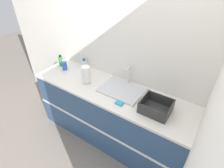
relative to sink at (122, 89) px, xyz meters
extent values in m
plane|color=slate|center=(-0.14, -0.39, -0.92)|extent=(12.00, 12.00, 0.00)
cube|color=silver|center=(-0.14, 0.27, 0.38)|extent=(4.59, 0.06, 2.60)
cube|color=silver|center=(0.98, -0.08, 0.38)|extent=(0.06, 2.63, 2.60)
cube|color=#33517A|center=(-0.14, -0.08, -0.48)|extent=(2.19, 0.63, 0.87)
cube|color=white|center=(-0.14, -0.39, -0.48)|extent=(2.19, 0.01, 0.04)
cube|color=silver|center=(-0.14, -0.08, -0.03)|extent=(2.21, 0.65, 0.03)
cube|color=silver|center=(0.00, -0.01, -0.01)|extent=(0.54, 0.41, 0.02)
cylinder|color=silver|center=(0.00, 0.18, 0.12)|extent=(0.02, 0.02, 0.24)
cylinder|color=silver|center=(0.00, 0.11, 0.24)|extent=(0.02, 0.14, 0.02)
cylinder|color=#4C4C51|center=(-0.50, -0.12, -0.01)|extent=(0.09, 0.09, 0.01)
cylinder|color=white|center=(-0.50, -0.12, 0.11)|extent=(0.12, 0.12, 0.23)
cube|color=#2D2D2D|center=(0.50, -0.13, -0.01)|extent=(0.32, 0.28, 0.01)
cube|color=#2D2D2D|center=(0.50, -0.26, 0.06)|extent=(0.32, 0.01, 0.12)
cube|color=#2D2D2D|center=(0.50, 0.01, 0.06)|extent=(0.32, 0.01, 0.12)
cube|color=#2D2D2D|center=(0.35, -0.13, 0.06)|extent=(0.01, 0.28, 0.12)
cube|color=#2D2D2D|center=(0.66, -0.13, 0.06)|extent=(0.01, 0.28, 0.12)
cylinder|color=#2D8C3D|center=(-1.13, 0.02, 0.06)|extent=(0.06, 0.06, 0.15)
cylinder|color=black|center=(-1.13, 0.02, 0.15)|extent=(0.04, 0.04, 0.03)
cylinder|color=silver|center=(-0.78, 0.17, 0.04)|extent=(0.08, 0.08, 0.12)
cylinder|color=#334C9E|center=(-0.78, 0.17, 0.12)|extent=(0.05, 0.05, 0.03)
cylinder|color=#2D56B7|center=(-1.00, -0.04, 0.05)|extent=(0.07, 0.07, 0.13)
cylinder|color=silver|center=(-1.00, -0.04, 0.13)|extent=(0.04, 0.04, 0.03)
cube|color=#3399BF|center=(0.11, -0.25, -0.01)|extent=(0.09, 0.06, 0.02)
camera|label=1|loc=(0.89, -1.57, 1.32)|focal=28.00mm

